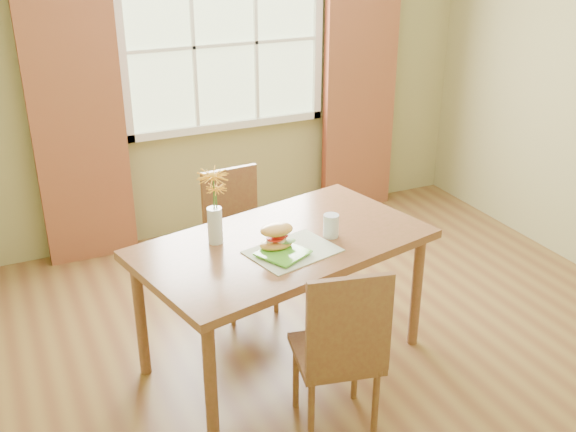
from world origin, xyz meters
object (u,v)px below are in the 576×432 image
(water_glass, at_px, (331,226))
(flower_vase, at_px, (214,200))
(dining_table, at_px, (283,253))
(chair_near, at_px, (341,346))
(chair_far, at_px, (238,234))
(croissant_sandwich, at_px, (277,237))

(water_glass, bearing_deg, flower_vase, 161.88)
(dining_table, relative_size, chair_near, 1.81)
(chair_near, bearing_deg, chair_far, 101.90)
(flower_vase, bearing_deg, chair_far, 59.50)
(chair_near, bearing_deg, dining_table, 100.96)
(chair_far, bearing_deg, flower_vase, -124.15)
(water_glass, bearing_deg, dining_table, 165.39)
(chair_near, bearing_deg, croissant_sandwich, 108.70)
(chair_far, bearing_deg, dining_table, -93.23)
(chair_near, relative_size, chair_far, 1.04)
(dining_table, height_order, water_glass, water_glass)
(chair_near, bearing_deg, water_glass, 78.81)
(chair_near, height_order, water_glass, chair_near)
(chair_near, distance_m, water_glass, 0.76)
(chair_near, xyz_separation_m, water_glass, (0.28, 0.63, 0.31))
(dining_table, bearing_deg, chair_far, 77.63)
(chair_near, xyz_separation_m, chair_far, (0.01, 1.40, -0.02))
(chair_near, distance_m, chair_far, 1.40)
(dining_table, xyz_separation_m, water_glass, (0.26, -0.07, 0.14))
(water_glass, bearing_deg, chair_far, 109.01)
(dining_table, height_order, chair_near, chair_near)
(dining_table, bearing_deg, croissant_sandwich, -142.17)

